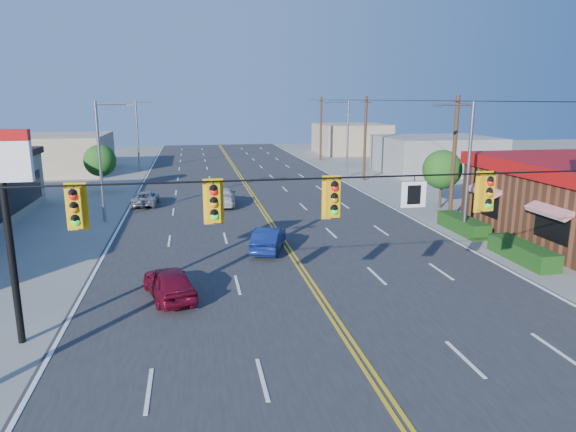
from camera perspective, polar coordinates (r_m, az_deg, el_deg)
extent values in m
plane|color=gray|center=(16.61, 8.79, -16.60)|extent=(160.00, 160.00, 0.00)
cube|color=#2D2D30|center=(34.91, -2.09, -0.54)|extent=(20.00, 120.00, 0.06)
cylinder|color=black|center=(14.64, 9.60, 4.32)|extent=(24.00, 0.05, 0.05)
cube|color=white|center=(15.18, 13.78, 2.32)|extent=(0.75, 0.04, 0.75)
cube|color=#D89E0C|center=(14.16, -22.54, 0.85)|extent=(0.55, 0.34, 1.25)
cube|color=#D89E0C|center=(13.86, -8.25, 1.47)|extent=(0.55, 0.34, 1.25)
cube|color=#D89E0C|center=(14.37, 5.01, 1.96)|extent=(0.55, 0.34, 1.25)
cube|color=#D89E0C|center=(16.27, 21.18, 2.42)|extent=(0.55, 0.34, 1.25)
cube|color=#194214|center=(31.41, 21.51, -2.19)|extent=(1.20, 9.00, 0.90)
cylinder|color=black|center=(19.26, -28.34, -4.17)|extent=(0.24, 0.24, 6.00)
cube|color=white|center=(18.66, -29.38, 5.29)|extent=(1.90, 0.30, 1.30)
cylinder|color=gray|center=(32.17, 19.40, 4.78)|extent=(0.20, 0.20, 8.00)
cylinder|color=gray|center=(31.37, 18.14, 11.66)|extent=(2.20, 0.12, 0.12)
cube|color=gray|center=(30.86, 16.31, 11.67)|extent=(0.50, 0.25, 0.15)
cylinder|color=gray|center=(54.17, 6.64, 8.43)|extent=(0.20, 0.20, 8.00)
cylinder|color=gray|center=(53.70, 5.60, 12.48)|extent=(2.20, 0.12, 0.12)
cube|color=gray|center=(53.40, 4.44, 12.45)|extent=(0.50, 0.25, 0.15)
cylinder|color=gray|center=(36.31, -20.16, 5.57)|extent=(0.20, 0.20, 8.00)
cylinder|color=gray|center=(35.91, -18.87, 11.69)|extent=(2.20, 0.12, 0.12)
cube|color=gray|center=(35.78, -17.09, 11.73)|extent=(0.50, 0.25, 0.15)
cylinder|color=gray|center=(62.00, -16.37, 8.56)|extent=(0.20, 0.20, 8.00)
cylinder|color=gray|center=(61.77, -15.56, 12.13)|extent=(2.20, 0.12, 0.12)
cube|color=gray|center=(61.69, -14.51, 12.14)|extent=(0.50, 0.25, 0.15)
cylinder|color=#47301E|center=(36.19, 17.94, 6.03)|extent=(0.28, 0.28, 8.40)
cylinder|color=#47301E|center=(52.64, 8.56, 8.47)|extent=(0.28, 0.28, 8.40)
cylinder|color=#47301E|center=(69.85, 3.67, 9.64)|extent=(0.28, 0.28, 8.40)
cylinder|color=#47301E|center=(40.74, 16.59, 2.34)|extent=(0.20, 0.20, 2.10)
sphere|color=#235B19|center=(40.45, 16.76, 4.97)|extent=(2.94, 2.94, 2.94)
cylinder|color=#47301E|center=(48.76, -20.00, 3.70)|extent=(0.20, 0.20, 2.00)
sphere|color=#235B19|center=(48.53, -20.17, 5.80)|extent=(2.80, 2.80, 2.80)
cube|color=gray|center=(60.33, 16.11, 6.56)|extent=(12.00, 10.00, 4.00)
cube|color=tan|center=(63.66, -24.38, 6.32)|extent=(11.00, 12.00, 4.20)
cube|color=tan|center=(79.53, 7.02, 8.52)|extent=(10.00, 10.00, 4.40)
imported|color=maroon|center=(21.95, -13.06, -7.34)|extent=(2.58, 4.21, 1.34)
imported|color=navy|center=(27.88, -2.19, -2.68)|extent=(2.54, 4.21, 1.31)
imported|color=silver|center=(39.97, -7.27, 2.07)|extent=(2.35, 4.97, 1.40)
imported|color=#A3A4A8|center=(41.36, -15.54, 1.86)|extent=(1.92, 4.01, 1.10)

